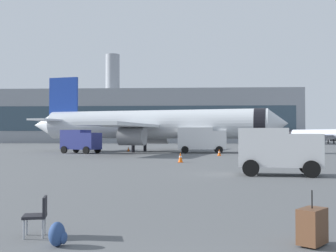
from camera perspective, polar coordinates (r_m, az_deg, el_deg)
The scene contains 13 objects.
airplane_at_gate at distance 55.68m, azimuth -2.25°, elevation 0.18°, with size 35.52×32.28×10.50m.
airplane_taxiing at distance 115.40m, azimuth 20.94°, elevation -1.08°, with size 20.38×19.33×7.25m.
service_truck at distance 52.42m, azimuth -11.94°, elevation -1.94°, with size 5.28×4.00×2.90m.
fuel_truck at distance 52.25m, azimuth 4.55°, elevation -1.78°, with size 6.04×2.80×3.20m.
cargo_van at distance 23.65m, azimuth 14.94°, elevation -3.07°, with size 4.68×2.96×2.60m.
safety_cone_near at distance 33.82m, azimuth 1.73°, elevation -4.34°, with size 0.44×0.44×0.83m.
safety_cone_mid at distance 58.05m, azimuth -5.46°, elevation -3.17°, with size 0.44×0.44×0.66m.
safety_cone_far at distance 45.38m, azimuth 7.06°, elevation -3.65°, with size 0.44×0.44×0.70m.
safety_cone_outer at distance 54.56m, azimuth 6.90°, elevation -3.19°, with size 0.44×0.44×0.84m.
rolling_suitcase at distance 8.92m, azimuth 19.21°, elevation -12.87°, with size 0.72×0.75×1.10m.
traveller_backpack at distance 8.73m, azimuth -14.92°, elevation -14.22°, with size 0.36×0.40×0.48m.
gate_chair at distance 9.59m, azimuth -17.39°, elevation -11.41°, with size 0.58×0.58×0.86m.
terminal_building at distance 131.46m, azimuth -5.10°, elevation 1.24°, with size 102.28×22.39×27.97m.
Camera 1 is at (-0.18, -4.27, 2.18)m, focal length 44.34 mm.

